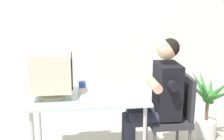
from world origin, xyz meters
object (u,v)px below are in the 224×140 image
desk (88,103)px  desk_mug (82,86)px  person_seated (157,96)px  keyboard (87,95)px  office_chair (174,113)px  crt_monitor (52,72)px  potted_plant (207,107)px

desk → desk_mug: desk_mug is taller
desk → person_seated: person_seated is taller
desk_mug → keyboard: bearing=-78.9°
desk → office_chair: bearing=0.0°
crt_monitor → person_seated: person_seated is taller
person_seated → potted_plant: bearing=26.6°
office_chair → person_seated: size_ratio=0.70×
office_chair → desk_mug: (-0.93, 0.19, 0.27)m
crt_monitor → office_chair: size_ratio=0.49×
office_chair → potted_plant: (0.51, 0.35, -0.10)m
keyboard → potted_plant: 1.49m
desk → office_chair: (0.88, 0.00, -0.15)m
crt_monitor → person_seated: 1.06m
person_seated → desk_mug: bearing=165.6°
crt_monitor → desk_mug: bearing=32.4°
crt_monitor → desk_mug: 0.40m
keyboard → potted_plant: size_ratio=0.51×
potted_plant → desk: bearing=-165.8°
desk → desk_mug: size_ratio=13.02×
desk → potted_plant: potted_plant is taller
desk_mug → crt_monitor: bearing=-147.6°
crt_monitor → potted_plant: 1.85m
office_chair → potted_plant: office_chair is taller
crt_monitor → desk: bearing=-1.6°
keyboard → desk: bearing=78.3°
person_seated → crt_monitor: bearing=179.5°
desk → person_seated: 0.69m
desk → office_chair: size_ratio=1.28×
crt_monitor → keyboard: crt_monitor is taller
potted_plant → office_chair: bearing=-145.6°
office_chair → potted_plant: bearing=34.4°
person_seated → potted_plant: person_seated is taller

